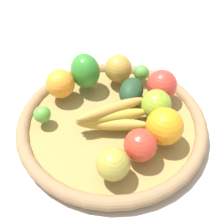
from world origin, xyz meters
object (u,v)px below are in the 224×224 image
(bell_pepper, at_px, (85,71))
(banana_bunch, at_px, (112,117))
(orange_0, at_px, (164,126))
(apple_2, at_px, (156,104))
(apple_3, at_px, (140,145))
(lime_0, at_px, (141,73))
(avocado, at_px, (131,91))
(orange_1, at_px, (60,84))
(apple_0, at_px, (161,84))
(apple_4, at_px, (118,68))
(lime_1, at_px, (42,114))
(apple_1, at_px, (113,164))

(bell_pepper, bearing_deg, banana_bunch, -6.04)
(bell_pepper, distance_m, orange_0, 0.26)
(apple_2, height_order, apple_3, apple_2)
(lime_0, bearing_deg, avocado, 128.14)
(orange_1, distance_m, apple_3, 0.27)
(orange_1, distance_m, lime_0, 0.22)
(bell_pepper, height_order, apple_2, bell_pepper)
(apple_0, height_order, bell_pepper, bell_pepper)
(bell_pepper, xyz_separation_m, lime_0, (-0.06, -0.14, -0.03))
(apple_2, bearing_deg, lime_0, -21.92)
(avocado, distance_m, orange_1, 0.18)
(bell_pepper, xyz_separation_m, apple_4, (-0.02, -0.09, -0.01))
(apple_2, height_order, apple_4, apple_4)
(banana_bunch, bearing_deg, apple_0, -81.50)
(avocado, bearing_deg, lime_0, -51.86)
(orange_0, bearing_deg, orange_1, 26.77)
(orange_1, relative_size, orange_0, 0.88)
(orange_0, xyz_separation_m, lime_0, (0.20, -0.08, -0.02))
(lime_1, bearing_deg, banana_bunch, -126.70)
(apple_1, bearing_deg, apple_2, -63.09)
(apple_0, distance_m, apple_3, 0.20)
(avocado, relative_size, bell_pepper, 0.91)
(bell_pepper, bearing_deg, apple_3, -3.16)
(banana_bunch, distance_m, avocado, 0.10)
(apple_3, bearing_deg, banana_bunch, 1.42)
(apple_1, relative_size, lime_1, 1.68)
(bell_pepper, distance_m, apple_2, 0.21)
(apple_3, relative_size, lime_1, 1.74)
(banana_bunch, height_order, orange_1, orange_1)
(banana_bunch, bearing_deg, lime_0, -56.49)
(banana_bunch, bearing_deg, orange_0, -142.55)
(apple_2, bearing_deg, orange_0, 155.71)
(lime_1, bearing_deg, lime_0, -88.90)
(apple_2, bearing_deg, lime_1, 61.97)
(orange_0, relative_size, lime_1, 2.05)
(orange_0, bearing_deg, apple_3, 98.61)
(lime_1, bearing_deg, avocado, -103.14)
(banana_bunch, height_order, bell_pepper, bell_pepper)
(bell_pepper, xyz_separation_m, apple_3, (-0.27, 0.01, -0.01))
(bell_pepper, xyz_separation_m, lime_1, (-0.06, 0.15, -0.03))
(apple_2, distance_m, apple_3, 0.13)
(apple_3, bearing_deg, lime_1, 33.33)
(orange_0, height_order, apple_3, orange_0)
(apple_2, bearing_deg, bell_pepper, 25.18)
(avocado, height_order, apple_3, apple_3)
(apple_0, height_order, avocado, apple_0)
(orange_1, bearing_deg, banana_bunch, -160.85)
(avocado, relative_size, lime_1, 2.12)
(banana_bunch, xyz_separation_m, bell_pepper, (0.16, -0.02, 0.02))
(orange_0, bearing_deg, lime_1, 46.61)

